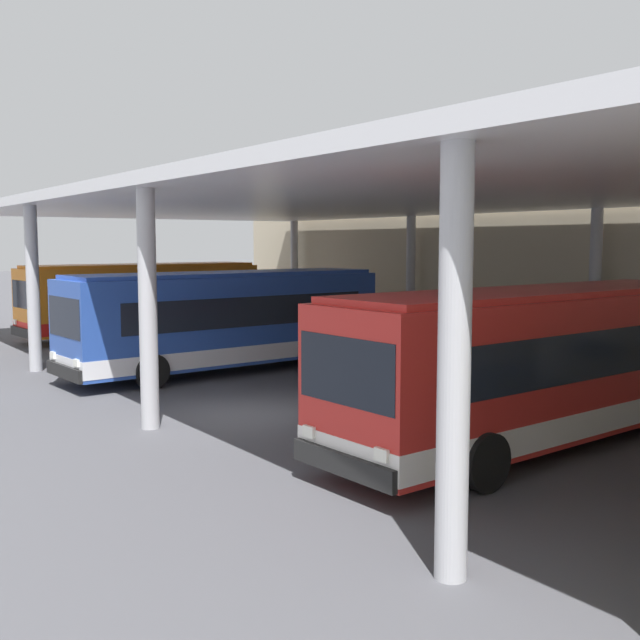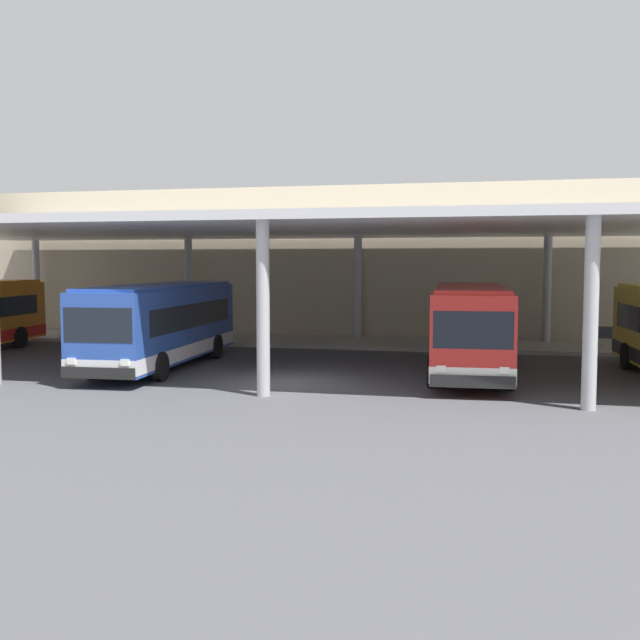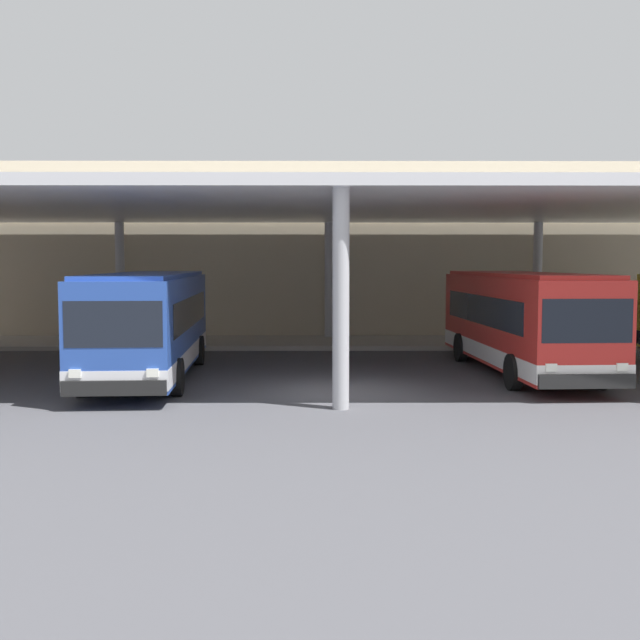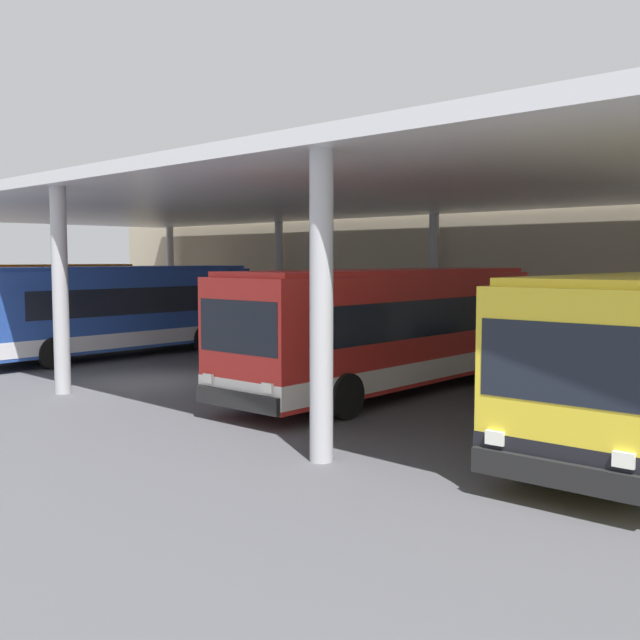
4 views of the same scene
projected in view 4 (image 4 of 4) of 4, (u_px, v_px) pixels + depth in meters
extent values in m
plane|color=#47474C|center=(147.00, 382.00, 21.06)|extent=(200.00, 200.00, 0.00)
cube|color=#A39E93|center=(406.00, 344.00, 29.43)|extent=(42.00, 4.50, 0.18)
cube|color=#C1B293|center=(455.00, 245.00, 31.42)|extent=(48.00, 1.60, 8.01)
cube|color=silver|center=(290.00, 198.00, 24.54)|extent=(40.00, 17.00, 0.30)
cylinder|color=#B2B2B7|center=(171.00, 273.00, 43.36)|extent=(0.40, 0.40, 5.25)
cylinder|color=#B2B2B7|center=(279.00, 275.00, 36.91)|extent=(0.40, 0.40, 5.25)
cylinder|color=#B2B2B7|center=(60.00, 291.00, 19.07)|extent=(0.40, 0.40, 5.25)
cylinder|color=#B2B2B7|center=(433.00, 279.00, 30.47)|extent=(0.40, 0.40, 5.25)
cylinder|color=#B2B2B7|center=(321.00, 308.00, 12.62)|extent=(0.40, 0.40, 5.25)
cube|color=orange|center=(28.00, 296.00, 34.83)|extent=(3.30, 10.56, 2.70)
cube|color=red|center=(29.00, 318.00, 34.92)|extent=(3.32, 10.58, 0.50)
cube|color=black|center=(31.00, 290.00, 34.92)|extent=(3.19, 8.70, 0.90)
cube|color=orange|center=(27.00, 266.00, 34.72)|extent=(3.07, 10.13, 0.12)
cylinder|color=black|center=(70.00, 317.00, 37.90)|extent=(0.36, 1.02, 1.00)
cylinder|color=black|center=(98.00, 320.00, 36.33)|extent=(0.36, 1.02, 1.00)
cube|color=#284CA8|center=(118.00, 308.00, 26.61)|extent=(3.07, 10.52, 2.70)
cube|color=silver|center=(119.00, 336.00, 26.69)|extent=(3.09, 10.54, 0.50)
cube|color=black|center=(122.00, 299.00, 26.70)|extent=(3.01, 8.66, 0.90)
cube|color=#2A50B0|center=(118.00, 268.00, 26.50)|extent=(2.85, 10.10, 0.12)
cylinder|color=black|center=(15.00, 347.00, 25.10)|extent=(0.33, 1.01, 1.00)
cylinder|color=black|center=(53.00, 353.00, 23.49)|extent=(0.33, 1.01, 1.00)
cylinder|color=black|center=(164.00, 333.00, 29.66)|extent=(0.33, 1.01, 1.00)
cylinder|color=black|center=(204.00, 338.00, 28.05)|extent=(0.33, 1.01, 1.00)
cube|color=red|center=(389.00, 327.00, 19.28)|extent=(3.02, 10.51, 2.70)
cube|color=white|center=(388.00, 365.00, 19.36)|extent=(3.04, 10.53, 0.50)
cube|color=black|center=(392.00, 315.00, 19.37)|extent=(2.97, 8.65, 0.90)
cube|color=black|center=(239.00, 327.00, 15.41)|extent=(2.30, 0.24, 1.10)
cube|color=black|center=(237.00, 400.00, 15.46)|extent=(2.45, 0.28, 0.36)
cube|color=red|center=(389.00, 272.00, 19.17)|extent=(2.80, 10.09, 0.12)
cube|color=yellow|center=(240.00, 287.00, 15.36)|extent=(1.75, 0.21, 0.28)
cube|color=white|center=(208.00, 378.00, 16.04)|extent=(0.28, 0.09, 0.20)
cube|color=white|center=(268.00, 388.00, 14.85)|extent=(0.28, 0.09, 0.20)
cylinder|color=black|center=(265.00, 383.00, 17.78)|extent=(0.33, 1.01, 1.00)
cylinder|color=black|center=(345.00, 396.00, 16.16)|extent=(0.33, 1.01, 1.00)
cylinder|color=black|center=(412.00, 358.00, 22.32)|extent=(0.33, 1.01, 1.00)
cylinder|color=black|center=(486.00, 366.00, 20.71)|extent=(0.33, 1.01, 1.00)
cube|color=black|center=(560.00, 363.00, 10.09)|extent=(2.30, 0.26, 1.10)
cube|color=black|center=(555.00, 474.00, 10.15)|extent=(2.46, 0.31, 0.36)
cube|color=yellow|center=(563.00, 302.00, 10.05)|extent=(1.75, 0.23, 0.28)
cube|color=white|center=(495.00, 438.00, 10.71)|extent=(0.28, 0.10, 0.20)
cube|color=white|center=(624.00, 460.00, 9.54)|extent=(0.28, 0.10, 0.20)
cylinder|color=black|center=(534.00, 437.00, 12.47)|extent=(0.34, 1.02, 1.00)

